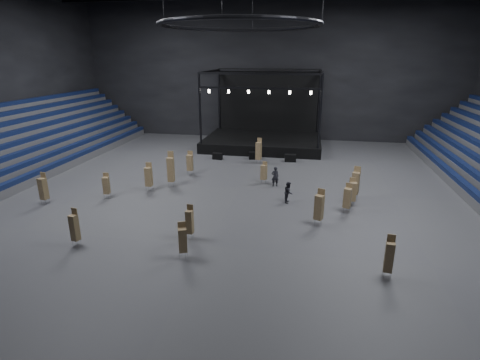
% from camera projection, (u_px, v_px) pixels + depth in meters
% --- Properties ---
extents(floor, '(50.00, 50.00, 0.00)m').
position_uv_depth(floor, '(240.00, 188.00, 32.11)').
color(floor, '#434345').
rests_on(floor, ground).
extents(wall_back, '(50.00, 0.20, 18.00)m').
position_uv_depth(wall_back, '(269.00, 70.00, 48.85)').
color(wall_back, black).
rests_on(wall_back, ground).
extents(wall_front, '(50.00, 0.20, 18.00)m').
position_uv_depth(wall_front, '(93.00, 129.00, 9.68)').
color(wall_front, black).
rests_on(wall_front, ground).
extents(bleachers_left, '(7.20, 40.00, 6.40)m').
position_uv_depth(bleachers_left, '(3.00, 156.00, 35.54)').
color(bleachers_left, '#515154').
rests_on(bleachers_left, floor).
extents(stage, '(14.00, 10.00, 9.20)m').
position_uv_depth(stage, '(264.00, 134.00, 46.79)').
color(stage, black).
rests_on(stage, floor).
extents(truss_ring, '(12.30, 12.30, 5.15)m').
position_uv_depth(truss_ring, '(240.00, 25.00, 28.00)').
color(truss_ring, black).
rests_on(truss_ring, ceiling).
extents(flight_case_left, '(1.09, 0.61, 0.70)m').
position_uv_depth(flight_case_left, '(217.00, 156.00, 40.88)').
color(flight_case_left, black).
rests_on(flight_case_left, floor).
extents(flight_case_mid, '(1.32, 0.86, 0.81)m').
position_uv_depth(flight_case_mid, '(255.00, 155.00, 40.98)').
color(flight_case_mid, black).
rests_on(flight_case_mid, floor).
extents(flight_case_right, '(1.24, 0.70, 0.80)m').
position_uv_depth(flight_case_right, '(290.00, 158.00, 39.98)').
color(flight_case_right, black).
rests_on(flight_case_right, floor).
extents(chair_stack_0, '(0.60, 0.60, 1.99)m').
position_uv_depth(chair_stack_0, '(264.00, 172.00, 32.93)').
color(chair_stack_0, silver).
rests_on(chair_stack_0, floor).
extents(chair_stack_1, '(0.64, 0.64, 2.70)m').
position_uv_depth(chair_stack_1, '(259.00, 150.00, 39.06)').
color(chair_stack_1, silver).
rests_on(chair_stack_1, floor).
extents(chair_stack_2, '(0.59, 0.59, 3.09)m').
position_uv_depth(chair_stack_2, '(171.00, 169.00, 32.10)').
color(chair_stack_2, silver).
rests_on(chair_stack_2, floor).
extents(chair_stack_3, '(0.54, 0.54, 2.06)m').
position_uv_depth(chair_stack_3, '(106.00, 185.00, 29.52)').
color(chair_stack_3, silver).
rests_on(chair_stack_3, floor).
extents(chair_stack_4, '(0.56, 0.56, 2.49)m').
position_uv_depth(chair_stack_4, '(43.00, 188.00, 28.26)').
color(chair_stack_4, silver).
rests_on(chair_stack_4, floor).
extents(chair_stack_5, '(0.68, 0.68, 2.53)m').
position_uv_depth(chair_stack_5, '(319.00, 207.00, 24.71)').
color(chair_stack_5, silver).
rests_on(chair_stack_5, floor).
extents(chair_stack_6, '(0.54, 0.54, 2.19)m').
position_uv_depth(chair_stack_6, '(352.00, 191.00, 28.01)').
color(chair_stack_6, silver).
rests_on(chair_stack_6, floor).
extents(chair_stack_7, '(0.47, 0.47, 2.34)m').
position_uv_depth(chair_stack_7, '(75.00, 227.00, 22.08)').
color(chair_stack_7, silver).
rests_on(chair_stack_7, floor).
extents(chair_stack_8, '(0.60, 0.60, 2.11)m').
position_uv_depth(chair_stack_8, '(183.00, 239.00, 20.75)').
color(chair_stack_8, silver).
rests_on(chair_stack_8, floor).
extents(chair_stack_9, '(0.56, 0.56, 2.43)m').
position_uv_depth(chair_stack_9, '(149.00, 176.00, 31.08)').
color(chair_stack_9, silver).
rests_on(chair_stack_9, floor).
extents(chair_stack_10, '(0.53, 0.53, 2.29)m').
position_uv_depth(chair_stack_10, '(190.00, 162.00, 35.34)').
color(chair_stack_10, silver).
rests_on(chair_stack_10, floor).
extents(chair_stack_11, '(0.64, 0.64, 2.21)m').
position_uv_depth(chair_stack_11, '(348.00, 197.00, 26.71)').
color(chair_stack_11, silver).
rests_on(chair_stack_11, floor).
extents(chair_stack_12, '(0.49, 0.49, 2.34)m').
position_uv_depth(chair_stack_12, '(389.00, 256.00, 18.84)').
color(chair_stack_12, silver).
rests_on(chair_stack_12, floor).
extents(chair_stack_13, '(0.68, 0.68, 2.66)m').
position_uv_depth(chair_stack_13, '(356.00, 183.00, 29.21)').
color(chair_stack_13, silver).
rests_on(chair_stack_13, floor).
extents(chair_stack_14, '(0.44, 0.44, 2.20)m').
position_uv_depth(chair_stack_14, '(190.00, 221.00, 22.97)').
color(chair_stack_14, silver).
rests_on(chair_stack_14, floor).
extents(man_center, '(0.73, 0.58, 1.75)m').
position_uv_depth(man_center, '(275.00, 176.00, 32.32)').
color(man_center, black).
rests_on(man_center, floor).
extents(crew_member, '(0.72, 0.87, 1.65)m').
position_uv_depth(crew_member, '(288.00, 192.00, 28.74)').
color(crew_member, black).
rests_on(crew_member, floor).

